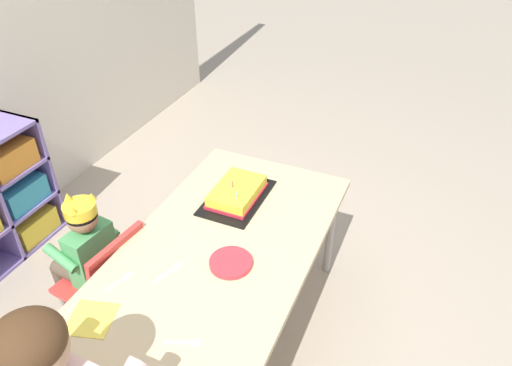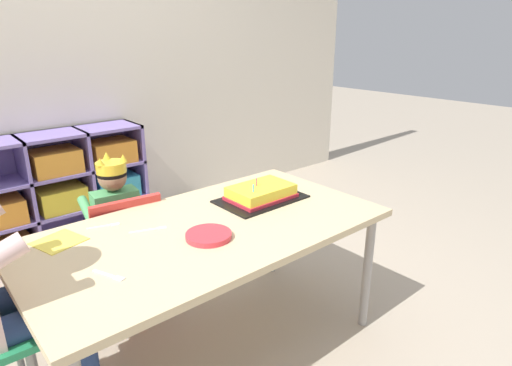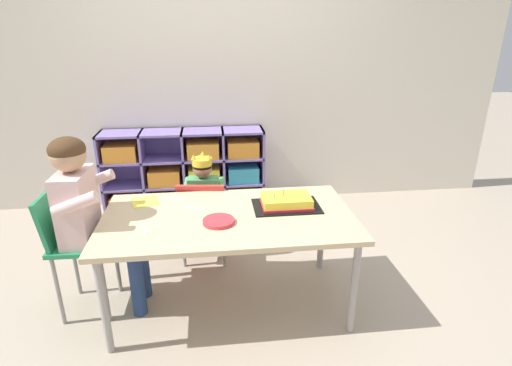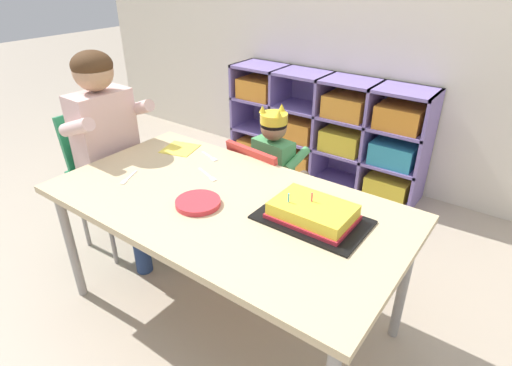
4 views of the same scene
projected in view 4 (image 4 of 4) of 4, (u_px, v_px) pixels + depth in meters
ground at (229, 312)px, 1.95m from camera, size 16.00×16.00×0.00m
storage_cubby_shelf at (326, 132)px, 2.99m from camera, size 1.48×0.30×0.76m
activity_table at (225, 210)px, 1.68m from camera, size 1.45×0.78×0.61m
classroom_chair_blue at (264, 189)px, 2.21m from camera, size 0.38×0.36×0.65m
child_with_crown at (278, 161)px, 2.22m from camera, size 0.31×0.32×0.82m
classroom_chair_adult_side at (105, 165)px, 2.24m from camera, size 0.35×0.36×0.77m
adult_helper_seated at (112, 135)px, 2.08m from camera, size 0.44×0.41×1.09m
birthday_cake_on_tray at (313, 214)px, 1.52m from camera, size 0.40×0.26×0.11m
paper_plate_stack at (198, 203)px, 1.62m from camera, size 0.18×0.18×0.02m
paper_napkin_square at (180, 149)px, 2.10m from camera, size 0.20×0.20×0.00m
fork_by_napkin at (128, 178)px, 1.82m from camera, size 0.06×0.12×0.00m
fork_beside_plate_stack at (208, 175)px, 1.84m from camera, size 0.14×0.06×0.00m
fork_at_table_front_edge at (210, 157)px, 2.01m from camera, size 0.13×0.05×0.00m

